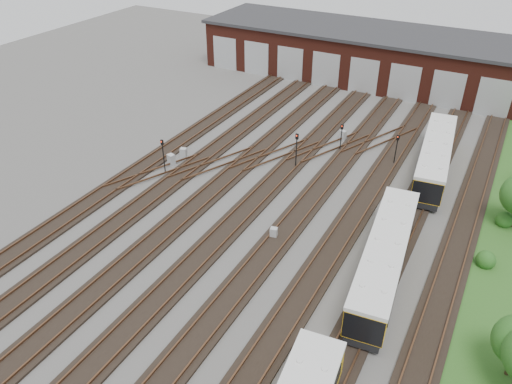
% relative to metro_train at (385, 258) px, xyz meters
% --- Properties ---
extents(ground, '(120.00, 120.00, 0.00)m').
position_rel_metro_train_xyz_m(ground, '(-10.00, -1.85, -1.77)').
color(ground, '#484643').
rests_on(ground, ground).
extents(track_network, '(30.40, 70.00, 0.33)m').
position_rel_metro_train_xyz_m(track_network, '(-10.17, -1.26, -1.66)').
color(track_network, black).
rests_on(track_network, ground).
extents(maintenance_shed, '(51.00, 12.50, 6.35)m').
position_rel_metro_train_xyz_m(maintenance_shed, '(-10.01, 38.12, 1.43)').
color(maintenance_shed, '#4E1C13').
rests_on(maintenance_shed, ground).
extents(metro_train, '(3.88, 45.78, 2.81)m').
position_rel_metro_train_xyz_m(metro_train, '(0.00, 0.00, 0.00)').
color(metro_train, black).
rests_on(metro_train, ground).
extents(signal_mast_0, '(0.26, 0.24, 3.36)m').
position_rel_metro_train_xyz_m(signal_mast_0, '(-21.61, 4.48, 0.36)').
color(signal_mast_0, black).
rests_on(signal_mast_0, ground).
extents(signal_mast_1, '(0.26, 0.25, 3.47)m').
position_rel_metro_train_xyz_m(signal_mast_1, '(-11.48, 11.11, 0.44)').
color(signal_mast_1, black).
rests_on(signal_mast_1, ground).
extents(signal_mast_2, '(0.26, 0.24, 2.82)m').
position_rel_metro_train_xyz_m(signal_mast_2, '(-9.00, 16.29, 0.05)').
color(signal_mast_2, black).
rests_on(signal_mast_2, ground).
extents(signal_mast_3, '(0.27, 0.26, 3.05)m').
position_rel_metro_train_xyz_m(signal_mast_3, '(-3.53, 16.07, 0.18)').
color(signal_mast_3, black).
rests_on(signal_mast_3, ground).
extents(relay_cabinet_0, '(0.77, 0.70, 1.06)m').
position_rel_metro_train_xyz_m(relay_cabinet_0, '(-22.02, 6.01, -1.24)').
color(relay_cabinet_0, '#A8ABAD').
rests_on(relay_cabinet_0, ground).
extents(relay_cabinet_1, '(0.71, 0.64, 1.01)m').
position_rel_metro_train_xyz_m(relay_cabinet_1, '(-21.79, 7.67, -1.27)').
color(relay_cabinet_1, '#A8ABAD').
rests_on(relay_cabinet_1, ground).
extents(relay_cabinet_2, '(0.61, 0.54, 0.88)m').
position_rel_metro_train_xyz_m(relay_cabinet_2, '(-8.45, 0.53, -1.33)').
color(relay_cabinet_2, '#A8ABAD').
rests_on(relay_cabinet_2, ground).
extents(relay_cabinet_3, '(0.74, 0.67, 1.00)m').
position_rel_metro_train_xyz_m(relay_cabinet_3, '(-9.62, 18.72, -1.27)').
color(relay_cabinet_3, '#A8ABAD').
rests_on(relay_cabinet_3, ground).
extents(relay_cabinet_4, '(0.67, 0.56, 1.11)m').
position_rel_metro_train_xyz_m(relay_cabinet_4, '(-1.45, 20.96, -1.21)').
color(relay_cabinet_4, '#A8ABAD').
rests_on(relay_cabinet_4, ground).
extents(bush_0, '(1.35, 1.35, 1.35)m').
position_rel_metro_train_xyz_m(bush_0, '(6.00, 4.74, -1.09)').
color(bush_0, '#164C15').
rests_on(bush_0, ground).
extents(bush_1, '(1.33, 1.33, 1.33)m').
position_rel_metro_train_xyz_m(bush_1, '(6.62, 10.54, -1.10)').
color(bush_1, '#164C15').
rests_on(bush_1, ground).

